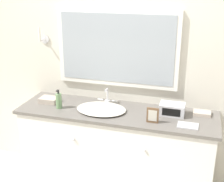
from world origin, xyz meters
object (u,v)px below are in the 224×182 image
at_px(soap_bottle, 59,101).
at_px(picture_frame, 153,115).
at_px(sink_basin, 102,109).
at_px(appliance_box, 172,109).

distance_m(soap_bottle, picture_frame, 0.93).
relative_size(sink_basin, appliance_box, 2.09).
bearing_deg(picture_frame, appliance_box, 57.00).
bearing_deg(sink_basin, soap_bottle, -171.25).
distance_m(sink_basin, soap_bottle, 0.42).
height_order(sink_basin, picture_frame, sink_basin).
bearing_deg(picture_frame, soap_bottle, 175.93).
bearing_deg(soap_bottle, picture_frame, -4.07).
xyz_separation_m(sink_basin, appliance_box, (0.66, 0.09, 0.03)).
height_order(sink_basin, soap_bottle, soap_bottle).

